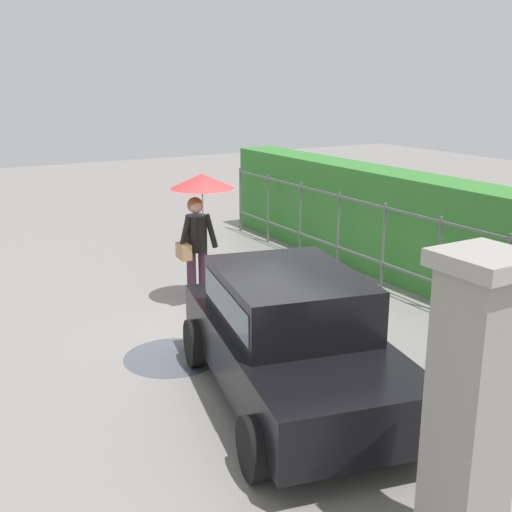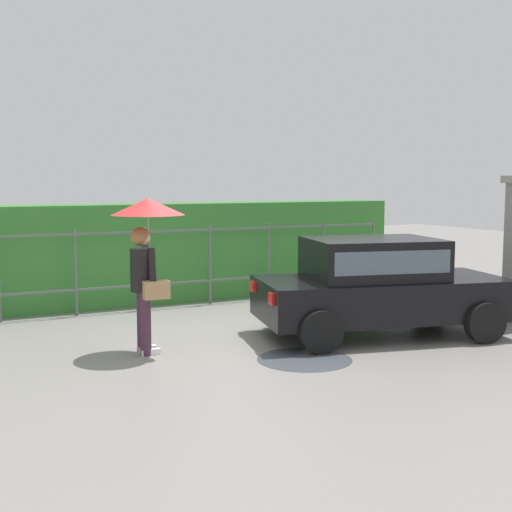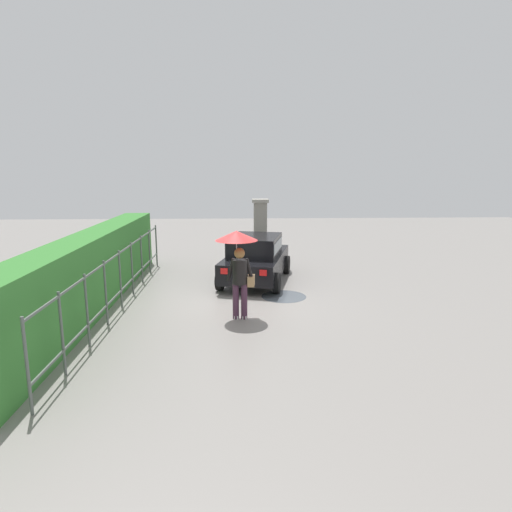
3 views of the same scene
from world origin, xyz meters
name	(u,v)px [view 1 (image 1 of 3)]	position (x,y,z in m)	size (l,w,h in m)	color
ground_plane	(244,332)	(0.00, 0.00, 0.00)	(40.00, 40.00, 0.00)	gray
car	(291,333)	(1.98, -0.53, 0.80)	(3.97, 2.50, 1.48)	black
pedestrian	(199,207)	(-1.45, 0.02, 1.58)	(1.00, 1.00, 2.11)	#47283D
gate_pillar	(471,412)	(4.73, -0.81, 1.24)	(0.60, 0.60, 2.42)	gray
fence_section	(383,242)	(-0.53, 3.04, 0.83)	(10.11, 0.05, 1.50)	#59605B
hedge_row	(416,230)	(-0.53, 3.77, 0.95)	(11.06, 0.90, 1.90)	#387F33
puddle_near	(172,357)	(0.28, -1.25, 0.00)	(1.26, 1.26, 0.00)	#4C545B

